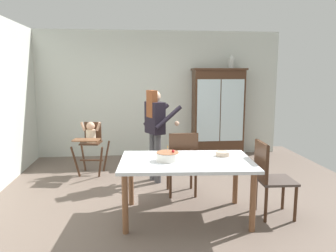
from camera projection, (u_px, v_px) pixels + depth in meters
ground_plane at (172, 197)px, 4.81m from camera, size 6.24×6.24×0.00m
wall_back at (159, 94)px, 7.18m from camera, size 5.32×0.06×2.70m
china_cabinet at (218, 113)px, 7.11m from camera, size 1.14×0.48×1.90m
ceramic_vase at (231, 63)px, 6.97m from camera, size 0.13×0.13×0.27m
high_chair_with_toddler at (91, 138)px, 5.85m from camera, size 0.65×0.74×0.95m
adult_person at (155, 124)px, 5.40m from camera, size 0.64×0.64×1.53m
dining_table at (186, 167)px, 4.07m from camera, size 1.69×1.12×0.74m
birthday_cake at (168, 156)px, 4.02m from camera, size 0.28×0.28×0.19m
serving_bowl at (223, 154)px, 4.26m from camera, size 0.18×0.18×0.05m
dining_chair_far_side at (182, 159)px, 4.80m from camera, size 0.44×0.44×0.96m
dining_chair_right_end at (268, 174)px, 4.12m from camera, size 0.46×0.46×0.96m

